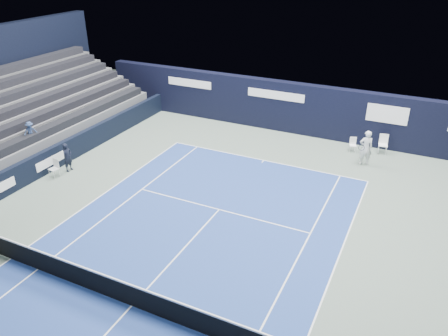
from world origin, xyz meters
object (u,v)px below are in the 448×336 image
Objects in this scene: folding_chair_back_a at (353,142)px; tennis_player at (366,148)px; tennis_net at (130,294)px; line_judge_chair at (55,167)px; folding_chair_back_b at (383,143)px.

tennis_player is at bearing -78.47° from folding_chair_back_a.
folding_chair_back_a is 15.74m from tennis_net.
folding_chair_back_a is 0.43× the size of tennis_player.
tennis_net is 14.63m from tennis_player.
line_judge_chair is at bearing 147.24° from tennis_net.
folding_chair_back_b reaches higher than folding_chair_back_a.
folding_chair_back_b is at bearing 70.37° from tennis_net.
folding_chair_back_a is 1.63m from folding_chair_back_b.
folding_chair_back_a is at bearing 121.39° from tennis_player.
folding_chair_back_a is at bearing 44.05° from line_judge_chair.
tennis_net reaches higher than folding_chair_back_b.
line_judge_chair is at bearing -149.41° from tennis_player.
folding_chair_back_b is 17.54m from line_judge_chair.
folding_chair_back_a is 0.06× the size of tennis_net.
tennis_player reaches higher than line_judge_chair.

